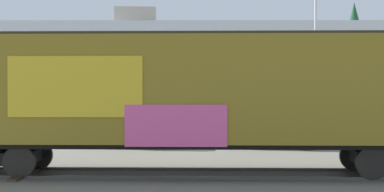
# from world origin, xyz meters

# --- Properties ---
(ground_plane) EXTENTS (260.00, 260.00, 0.00)m
(ground_plane) POSITION_xyz_m (0.00, 0.00, 0.00)
(ground_plane) COLOR slate
(track) EXTENTS (60.02, 3.13, 0.08)m
(track) POSITION_xyz_m (0.71, 0.01, 0.04)
(track) COLOR #4C4742
(track) RESTS_ON ground_plane
(freight_car) EXTENTS (16.15, 3.20, 4.18)m
(freight_car) POSITION_xyz_m (1.33, -0.00, 2.41)
(freight_car) COLOR olive
(freight_car) RESTS_ON ground_plane
(flagpole) EXTENTS (0.23, 1.57, 8.79)m
(flagpole) POSITION_xyz_m (7.96, 11.63, 5.68)
(flagpole) COLOR silver
(flagpole) RESTS_ON ground_plane
(hillside) EXTENTS (154.30, 31.65, 15.01)m
(hillside) POSITION_xyz_m (0.01, 56.74, 5.49)
(hillside) COLOR silver
(hillside) RESTS_ON ground_plane
(parked_car_white) EXTENTS (4.74, 2.32, 1.61)m
(parked_car_white) POSITION_xyz_m (-1.64, 6.95, 0.82)
(parked_car_white) COLOR silver
(parked_car_white) RESTS_ON ground_plane
(parked_car_silver) EXTENTS (4.33, 2.41, 1.67)m
(parked_car_silver) POSITION_xyz_m (4.61, 6.77, 0.83)
(parked_car_silver) COLOR #B7BABF
(parked_car_silver) RESTS_ON ground_plane
(parked_car_green) EXTENTS (4.50, 2.08, 1.53)m
(parked_car_green) POSITION_xyz_m (9.39, 7.23, 0.78)
(parked_car_green) COLOR #1E5933
(parked_car_green) RESTS_ON ground_plane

